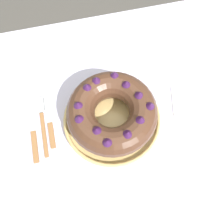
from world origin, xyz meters
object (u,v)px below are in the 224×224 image
object	(u,v)px
serving_knife	(34,133)
serving_dish	(112,119)
fork	(43,121)
cake_knife	(50,124)
napkin	(195,102)
bundt_cake	(112,112)

from	to	relation	value
serving_knife	serving_dish	bearing A→B (deg)	-5.22
fork	cake_knife	world-z (taller)	cake_knife
serving_dish	serving_knife	distance (m)	0.26
serving_dish	serving_knife	size ratio (longest dim) A/B	1.36
fork	serving_dish	bearing A→B (deg)	-10.60
napkin	fork	bearing A→B (deg)	174.33
cake_knife	napkin	xyz separation A→B (m)	(0.50, -0.04, -0.00)
fork	napkin	bearing A→B (deg)	-3.46
serving_dish	cake_knife	world-z (taller)	serving_dish
cake_knife	napkin	world-z (taller)	cake_knife
serving_knife	bundt_cake	bearing A→B (deg)	-5.21
bundt_cake	serving_knife	bearing A→B (deg)	175.94
serving_dish	cake_knife	distance (m)	0.20
serving_dish	fork	distance (m)	0.23
serving_dish	fork	world-z (taller)	serving_dish
bundt_cake	serving_knife	world-z (taller)	bundt_cake
serving_dish	serving_knife	world-z (taller)	serving_dish
serving_dish	bundt_cake	size ratio (longest dim) A/B	1.14
serving_dish	fork	xyz separation A→B (m)	(-0.22, 0.05, -0.01)
serving_knife	napkin	distance (m)	0.55
serving_dish	napkin	size ratio (longest dim) A/B	1.98
bundt_cake	serving_dish	bearing A→B (deg)	-72.00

